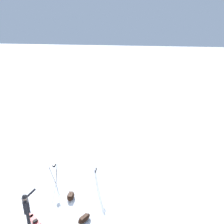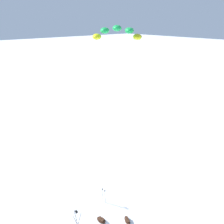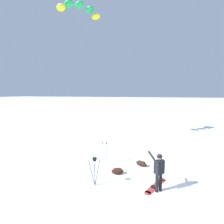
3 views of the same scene
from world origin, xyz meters
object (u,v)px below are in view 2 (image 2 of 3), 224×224
camera_tripod (77,215)px  gear_bag_small (101,220)px  ski_poles (104,194)px  traction_kite (117,33)px  gear_bag_large (127,220)px

camera_tripod → gear_bag_small: 1.74m
camera_tripod → ski_poles: camera_tripod is taller
traction_kite → gear_bag_large: bearing=-125.7°
traction_kite → gear_bag_small: (-5.36, -4.55, -11.15)m
traction_kite → gear_bag_small: bearing=-139.7°
gear_bag_large → ski_poles: 2.31m
gear_bag_small → traction_kite: bearing=40.3°
gear_bag_large → gear_bag_small: bearing=138.1°
traction_kite → ski_poles: (-4.30, -3.51, -10.43)m
ski_poles → traction_kite: bearing=39.2°
gear_bag_large → gear_bag_small: 1.71m
camera_tripod → ski_poles: bearing=6.5°
gear_bag_large → ski_poles: (-0.22, 2.18, 0.72)m
ski_poles → gear_bag_large: bearing=-84.3°
camera_tripod → gear_bag_small: camera_tripod is taller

